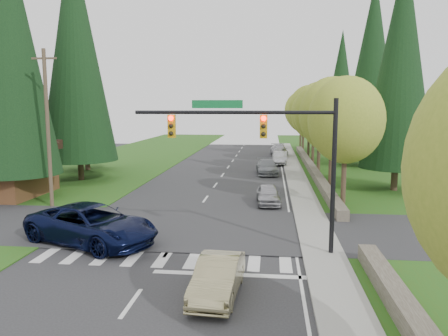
% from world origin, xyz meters
% --- Properties ---
extents(ground, '(120.00, 120.00, 0.00)m').
position_xyz_m(ground, '(0.00, 0.00, 0.00)').
color(ground, '#28282B').
rests_on(ground, ground).
extents(grass_east, '(14.00, 110.00, 0.06)m').
position_xyz_m(grass_east, '(13.00, 20.00, 0.03)').
color(grass_east, '#325416').
rests_on(grass_east, ground).
extents(grass_west, '(14.00, 110.00, 0.06)m').
position_xyz_m(grass_west, '(-13.00, 20.00, 0.03)').
color(grass_west, '#325416').
rests_on(grass_west, ground).
extents(cross_street, '(120.00, 8.00, 0.10)m').
position_xyz_m(cross_street, '(0.00, 8.00, 0.00)').
color(cross_street, '#28282B').
rests_on(cross_street, ground).
extents(sidewalk_east, '(1.80, 80.00, 0.13)m').
position_xyz_m(sidewalk_east, '(6.90, 22.00, 0.07)').
color(sidewalk_east, gray).
rests_on(sidewalk_east, ground).
extents(curb_east, '(0.20, 80.00, 0.13)m').
position_xyz_m(curb_east, '(6.05, 22.00, 0.07)').
color(curb_east, gray).
rests_on(curb_east, ground).
extents(stone_wall_north, '(0.70, 40.00, 0.70)m').
position_xyz_m(stone_wall_north, '(8.60, 30.00, 0.35)').
color(stone_wall_north, '#4C4438').
rests_on(stone_wall_north, ground).
extents(traffic_signal, '(8.70, 0.37, 6.80)m').
position_xyz_m(traffic_signal, '(4.37, 4.50, 4.98)').
color(traffic_signal, black).
rests_on(traffic_signal, ground).
extents(utility_pole, '(1.60, 0.24, 10.00)m').
position_xyz_m(utility_pole, '(-9.50, 12.00, 5.14)').
color(utility_pole, '#473828').
rests_on(utility_pole, ground).
extents(decid_tree_0, '(4.80, 4.80, 8.37)m').
position_xyz_m(decid_tree_0, '(9.20, 14.00, 5.60)').
color(decid_tree_0, '#38281C').
rests_on(decid_tree_0, ground).
extents(decid_tree_1, '(5.20, 5.20, 8.80)m').
position_xyz_m(decid_tree_1, '(9.30, 21.00, 5.80)').
color(decid_tree_1, '#38281C').
rests_on(decid_tree_1, ground).
extents(decid_tree_2, '(5.00, 5.00, 8.82)m').
position_xyz_m(decid_tree_2, '(9.10, 28.00, 5.93)').
color(decid_tree_2, '#38281C').
rests_on(decid_tree_2, ground).
extents(decid_tree_3, '(5.00, 5.00, 8.55)m').
position_xyz_m(decid_tree_3, '(9.20, 35.00, 5.66)').
color(decid_tree_3, '#38281C').
rests_on(decid_tree_3, ground).
extents(decid_tree_4, '(5.40, 5.40, 9.18)m').
position_xyz_m(decid_tree_4, '(9.30, 42.00, 6.06)').
color(decid_tree_4, '#38281C').
rests_on(decid_tree_4, ground).
extents(decid_tree_5, '(4.80, 4.80, 8.30)m').
position_xyz_m(decid_tree_5, '(9.10, 49.00, 5.53)').
color(decid_tree_5, '#38281C').
rests_on(decid_tree_5, ground).
extents(decid_tree_6, '(5.20, 5.20, 8.86)m').
position_xyz_m(decid_tree_6, '(9.20, 56.00, 5.86)').
color(decid_tree_6, '#38281C').
rests_on(decid_tree_6, ground).
extents(conifer_w_a, '(6.12, 6.12, 19.80)m').
position_xyz_m(conifer_w_a, '(-13.00, 14.00, 10.79)').
color(conifer_w_a, '#38281C').
rests_on(conifer_w_a, ground).
extents(conifer_w_b, '(5.44, 5.44, 17.80)m').
position_xyz_m(conifer_w_b, '(-16.00, 18.00, 9.79)').
color(conifer_w_b, '#38281C').
rests_on(conifer_w_b, ground).
extents(conifer_w_c, '(6.46, 6.46, 20.80)m').
position_xyz_m(conifer_w_c, '(-12.00, 22.00, 11.29)').
color(conifer_w_c, '#38281C').
rests_on(conifer_w_c, ground).
extents(conifer_w_e, '(5.78, 5.78, 18.80)m').
position_xyz_m(conifer_w_e, '(-14.00, 28.00, 10.29)').
color(conifer_w_e, '#38281C').
rests_on(conifer_w_e, ground).
extents(conifer_e_a, '(5.44, 5.44, 17.80)m').
position_xyz_m(conifer_e_a, '(14.00, 20.00, 9.79)').
color(conifer_e_a, '#38281C').
rests_on(conifer_e_a, ground).
extents(conifer_e_b, '(6.12, 6.12, 19.80)m').
position_xyz_m(conifer_e_b, '(15.00, 34.00, 10.79)').
color(conifer_e_b, '#38281C').
rests_on(conifer_e_b, ground).
extents(conifer_e_c, '(5.10, 5.10, 16.80)m').
position_xyz_m(conifer_e_c, '(14.00, 48.00, 9.29)').
color(conifer_e_c, '#38281C').
rests_on(conifer_e_c, ground).
extents(sedan_champagne, '(1.65, 4.10, 1.32)m').
position_xyz_m(sedan_champagne, '(2.78, -0.09, 0.66)').
color(sedan_champagne, tan).
rests_on(sedan_champagne, ground).
extents(suv_navy, '(7.34, 5.51, 1.85)m').
position_xyz_m(suv_navy, '(-3.84, 5.00, 0.93)').
color(suv_navy, black).
rests_on(suv_navy, ground).
extents(parked_car_a, '(1.79, 3.88, 1.29)m').
position_xyz_m(parked_car_a, '(4.41, 14.40, 0.64)').
color(parked_car_a, '#A5A4A9').
rests_on(parked_car_a, ground).
extents(parked_car_b, '(2.34, 4.94, 1.39)m').
position_xyz_m(parked_car_b, '(4.20, 27.46, 0.70)').
color(parked_car_b, gray).
rests_on(parked_car_b, ground).
extents(parked_car_c, '(1.75, 4.42, 1.43)m').
position_xyz_m(parked_car_c, '(5.60, 34.88, 0.72)').
color(parked_car_c, '#BCBCC1').
rests_on(parked_car_c, ground).
extents(parked_car_d, '(1.86, 3.88, 1.28)m').
position_xyz_m(parked_car_d, '(5.60, 41.26, 0.64)').
color(parked_car_d, silver).
rests_on(parked_car_d, ground).
extents(parked_car_e, '(2.46, 5.20, 1.47)m').
position_xyz_m(parked_car_e, '(5.60, 43.74, 0.73)').
color(parked_car_e, '#A3A3A8').
rests_on(parked_car_e, ground).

